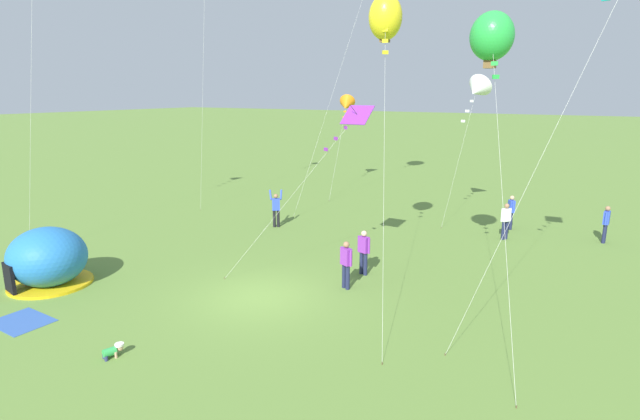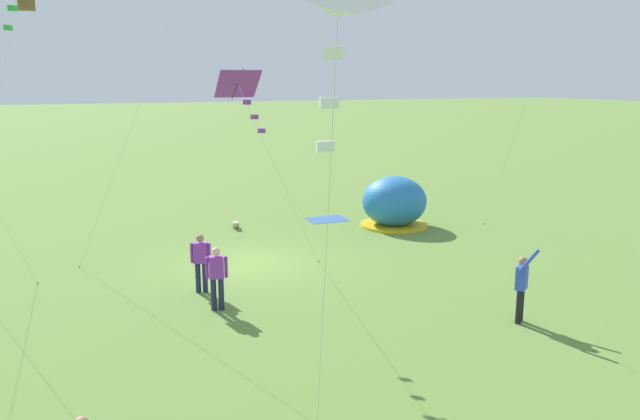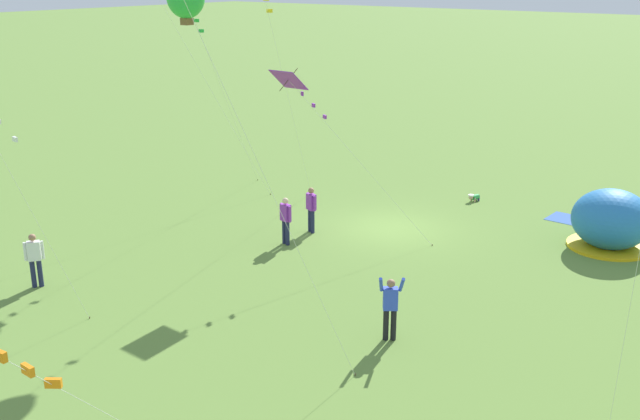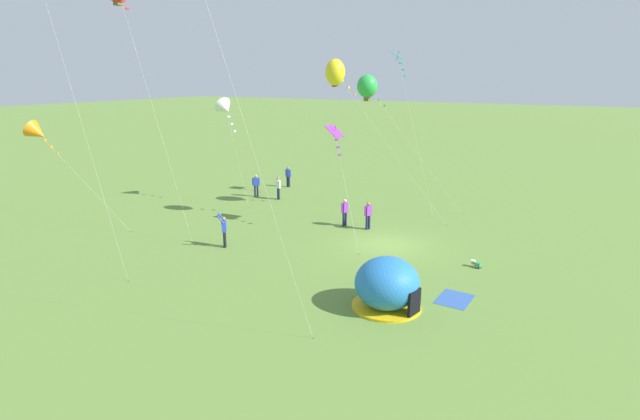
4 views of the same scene
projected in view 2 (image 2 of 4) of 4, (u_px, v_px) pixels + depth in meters
ground_plane at (251, 264)px, 20.79m from camera, size 300.00×300.00×0.00m
popup_tent at (394, 203)px, 25.98m from camera, size 2.81×2.81×2.10m
picnic_blanket at (327, 219)px, 27.35m from camera, size 1.75×1.36×0.01m
toddler_crawling at (236, 224)px, 25.65m from camera, size 0.36×0.55×0.32m
person_near_tent at (201, 260)px, 17.82m from camera, size 0.55×0.37×1.72m
person_strolling at (217, 275)px, 16.45m from camera, size 0.57×0.33×1.72m
person_flying_kite at (522, 285)px, 15.59m from camera, size 0.72×0.68×1.89m
kite_purple at (241, 91)px, 15.45m from camera, size 4.19×3.88×6.30m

